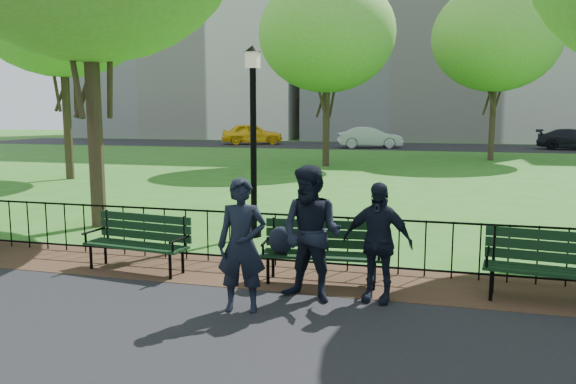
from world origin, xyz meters
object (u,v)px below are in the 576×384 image
(person_right, at_px, (377,242))
(park_bench_main, at_px, (307,243))
(park_bench_left_a, at_px, (139,236))
(tree_far_e, at_px, (497,37))
(lamppost, at_px, (253,135))
(person_left, at_px, (242,245))
(person_mid, at_px, (311,234))
(sedan_silver, at_px, (369,137))
(tree_far_c, at_px, (327,34))
(park_bench_right_a, at_px, (557,260))
(sedan_dark, at_px, (575,140))
(taxi, at_px, (252,134))

(person_right, bearing_deg, park_bench_main, 162.84)
(park_bench_left_a, height_order, tree_far_e, tree_far_e)
(lamppost, distance_m, person_left, 4.51)
(person_mid, relative_size, person_right, 1.13)
(person_right, height_order, sedan_silver, person_right)
(tree_far_c, xyz_separation_m, sedan_silver, (0.45, 13.43, -5.27))
(lamppost, relative_size, tree_far_c, 0.44)
(sedan_silver, bearing_deg, person_mid, 168.70)
(park_bench_right_a, bearing_deg, person_left, -153.43)
(park_bench_right_a, bearing_deg, sedan_dark, 84.95)
(person_right, relative_size, sedan_dark, 0.34)
(park_bench_main, relative_size, tree_far_e, 0.20)
(person_left, bearing_deg, tree_far_e, 67.69)
(tree_far_e, bearing_deg, person_mid, -100.24)
(park_bench_main, xyz_separation_m, taxi, (-12.05, 33.40, 0.20))
(person_right, xyz_separation_m, sedan_dark, (9.51, 33.26, -0.12))
(person_left, xyz_separation_m, sedan_silver, (-2.22, 32.62, -0.13))
(taxi, bearing_deg, sedan_silver, -125.45)
(park_bench_left_a, height_order, person_right, person_right)
(park_bench_main, bearing_deg, sedan_silver, 90.80)
(tree_far_c, bearing_deg, lamppost, -84.51)
(park_bench_left_a, distance_m, park_bench_right_a, 6.16)
(park_bench_left_a, xyz_separation_m, tree_far_e, (7.28, 23.06, 5.70))
(person_left, height_order, taxi, person_left)
(park_bench_main, height_order, lamppost, lamppost)
(sedan_silver, bearing_deg, tree_far_c, 161.47)
(person_left, distance_m, person_right, 1.82)
(lamppost, relative_size, sedan_dark, 0.81)
(park_bench_main, bearing_deg, person_right, -31.27)
(park_bench_right_a, xyz_separation_m, tree_far_e, (1.12, 23.01, 5.67))
(park_bench_right_a, relative_size, tree_far_e, 0.21)
(tree_far_c, distance_m, person_left, 20.05)
(tree_far_c, relative_size, sedan_silver, 1.96)
(person_right, bearing_deg, lamppost, 140.16)
(park_bench_right_a, xyz_separation_m, person_left, (-3.94, -1.38, 0.27))
(person_left, relative_size, person_right, 1.06)
(lamppost, relative_size, sedan_silver, 0.87)
(person_left, relative_size, sedan_dark, 0.36)
(tree_far_e, relative_size, sedan_dark, 1.91)
(person_mid, distance_m, sedan_dark, 35.03)
(park_bench_main, xyz_separation_m, tree_far_e, (4.52, 23.02, 5.66))
(park_bench_right_a, bearing_deg, person_right, -159.13)
(park_bench_left_a, height_order, taxi, taxi)
(park_bench_main, xyz_separation_m, person_mid, (0.23, -0.76, 0.32))
(park_bench_left_a, relative_size, person_mid, 0.98)
(tree_far_e, bearing_deg, taxi, 147.93)
(tree_far_c, distance_m, tree_far_e, 9.32)
(park_bench_left_a, xyz_separation_m, sedan_silver, (-0.00, 31.29, 0.18))
(person_mid, xyz_separation_m, person_right, (0.86, 0.20, -0.11))
(taxi, xyz_separation_m, sedan_dark, (22.64, -0.69, -0.12))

